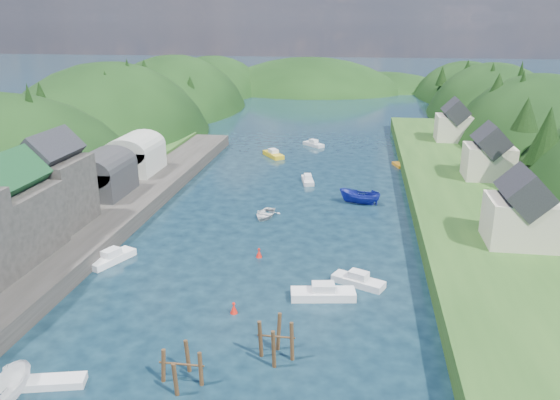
% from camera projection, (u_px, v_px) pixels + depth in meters
% --- Properties ---
extents(ground, '(600.00, 600.00, 0.00)m').
position_uv_depth(ground, '(299.00, 181.00, 90.10)').
color(ground, black).
rests_on(ground, ground).
extents(hillside_left, '(44.00, 245.56, 52.00)m').
position_uv_depth(hillside_left, '(113.00, 176.00, 122.35)').
color(hillside_left, black).
rests_on(hillside_left, ground).
extents(hillside_right, '(36.00, 245.56, 48.00)m').
position_uv_depth(hillside_right, '(535.00, 191.00, 109.66)').
color(hillside_right, black).
rests_on(hillside_right, ground).
extents(far_hills, '(103.00, 68.00, 44.00)m').
position_uv_depth(far_hills, '(339.00, 117.00, 209.68)').
color(far_hills, black).
rests_on(far_hills, ground).
extents(hill_trees, '(91.45, 150.39, 12.22)m').
position_uv_depth(hill_trees, '(315.00, 100.00, 100.37)').
color(hill_trees, black).
rests_on(hill_trees, ground).
extents(quay_left, '(12.00, 110.00, 2.00)m').
position_uv_depth(quay_left, '(71.00, 236.00, 64.98)').
color(quay_left, '#2D2B28').
rests_on(quay_left, ground).
extents(terrace_left_grass, '(12.00, 110.00, 2.50)m').
position_uv_depth(terrace_left_grass, '(17.00, 230.00, 65.87)').
color(terrace_left_grass, '#234719').
rests_on(terrace_left_grass, ground).
extents(boat_sheds, '(7.00, 21.00, 7.50)m').
position_uv_depth(boat_sheds, '(119.00, 161.00, 81.72)').
color(boat_sheds, '#2D2D30').
rests_on(boat_sheds, quay_left).
extents(terrace_right, '(16.00, 120.00, 2.40)m').
position_uv_depth(terrace_right, '(468.00, 200.00, 76.87)').
color(terrace_right, '#234719').
rests_on(terrace_right, ground).
extents(right_bank_cottages, '(9.00, 59.24, 8.41)m').
position_uv_depth(right_bank_cottages, '(482.00, 155.00, 82.80)').
color(right_bank_cottages, beige).
rests_on(right_bank_cottages, terrace_right).
extents(piling_cluster_near, '(3.43, 3.17, 3.29)m').
position_uv_depth(piling_cluster_near, '(182.00, 370.00, 40.01)').
color(piling_cluster_near, '#382314').
rests_on(piling_cluster_near, ground).
extents(piling_cluster_far, '(3.00, 2.82, 3.86)m').
position_uv_depth(piling_cluster_far, '(276.00, 343.00, 42.87)').
color(piling_cluster_far, '#382314').
rests_on(piling_cluster_far, ground).
extents(channel_buoy_near, '(0.70, 0.70, 1.10)m').
position_uv_depth(channel_buoy_near, '(234.00, 308.00, 49.72)').
color(channel_buoy_near, red).
rests_on(channel_buoy_near, ground).
extents(channel_buoy_far, '(0.70, 0.70, 1.10)m').
position_uv_depth(channel_buoy_far, '(259.00, 253.00, 61.37)').
color(channel_buoy_far, red).
rests_on(channel_buoy_far, ground).
extents(moored_boats, '(36.88, 89.14, 2.30)m').
position_uv_depth(moored_boats, '(270.00, 235.00, 65.92)').
color(moored_boats, silver).
rests_on(moored_boats, ground).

